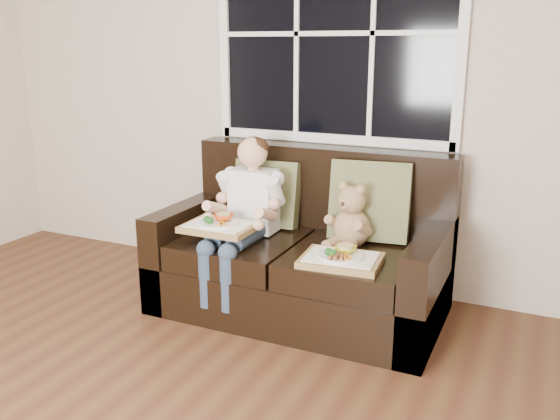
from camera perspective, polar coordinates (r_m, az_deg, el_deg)
The scene contains 8 objects.
window_back at distance 3.85m, azimuth 5.26°, elevation 16.57°, with size 1.62×0.04×1.37m.
loveseat at distance 3.65m, azimuth 2.27°, elevation -4.81°, with size 1.70×0.92×0.96m.
pillow_left at distance 3.81m, azimuth -1.27°, elevation 1.60°, with size 0.43×0.22×0.43m.
pillow_right at distance 3.56m, azimuth 8.65°, elevation 0.86°, with size 0.50×0.27×0.49m.
child at distance 3.57m, azimuth -3.29°, elevation 0.58°, with size 0.41×0.60×0.92m.
teddy_bear at distance 3.45m, azimuth 6.87°, elevation -0.97°, with size 0.26×0.31×0.39m.
tray_left at distance 3.45m, azimuth -5.84°, elevation -1.47°, with size 0.41×0.31×0.09m.
tray_right at distance 3.19m, azimuth 5.91°, elevation -4.66°, with size 0.45×0.36×0.10m.
Camera 1 is at (1.76, -1.14, 1.58)m, focal length 38.00 mm.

